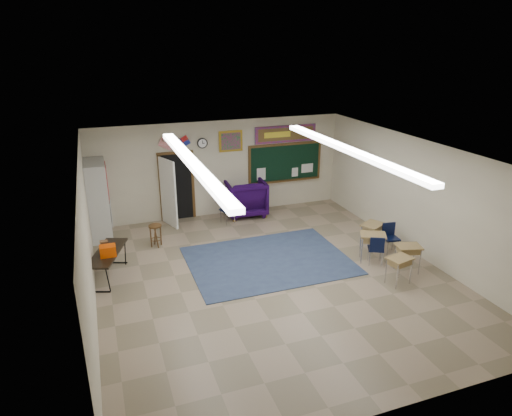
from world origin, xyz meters
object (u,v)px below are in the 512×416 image
object	(u,v)px
student_desk_front_left	(372,246)
folding_table	(109,264)
student_desk_front_right	(372,235)
wingback_armchair	(245,197)
wooden_stool	(156,235)

from	to	relation	value
student_desk_front_left	folding_table	size ratio (longest dim) A/B	0.46
student_desk_front_right	wingback_armchair	bearing A→B (deg)	94.54
wingback_armchair	student_desk_front_right	xyz separation A→B (m)	(2.36, -3.62, -0.17)
wingback_armchair	student_desk_front_left	size ratio (longest dim) A/B	1.64
student_desk_front_left	wooden_stool	xyz separation A→B (m)	(-5.00, 2.75, -0.10)
wingback_armchair	folding_table	world-z (taller)	wingback_armchair
student_desk_front_right	folding_table	xyz separation A→B (m)	(-6.70, 0.74, -0.04)
student_desk_front_left	folding_table	bearing A→B (deg)	-164.43
wingback_armchair	student_desk_front_right	size ratio (longest dim) A/B	1.69
wingback_armchair	wooden_stool	bearing A→B (deg)	30.00
folding_table	wooden_stool	size ratio (longest dim) A/B	2.73
folding_table	student_desk_front_right	bearing A→B (deg)	13.27
wooden_stool	student_desk_front_right	bearing A→B (deg)	-21.43
wingback_armchair	wooden_stool	xyz separation A→B (m)	(-3.05, -1.50, -0.25)
folding_table	wingback_armchair	bearing A→B (deg)	53.14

